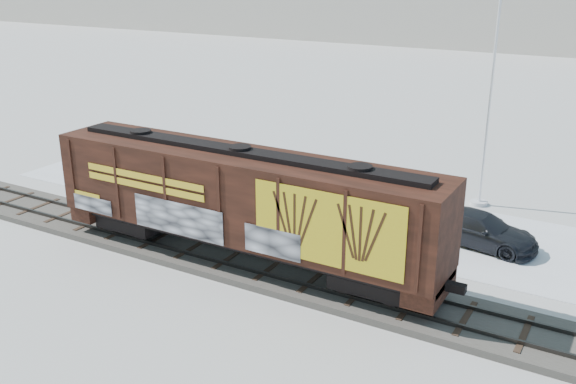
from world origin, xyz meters
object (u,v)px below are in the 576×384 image
Objects in this scene: hopper_railcar at (241,199)px; car_dark at (480,229)px; car_silver at (236,182)px; flagpole at (490,117)px; car_white at (340,212)px.

hopper_railcar is 10.99m from car_dark.
hopper_railcar reaches higher than car_silver.
car_dark is (1.22, -5.26, -3.98)m from flagpole.
flagpole is at bearing 21.41° from car_dark.
hopper_railcar is 3.94× the size of car_white.
car_dark is at bearing -76.92° from flagpole.
flagpole is 2.98× the size of car_silver.
flagpole is 2.45× the size of car_dark.
car_white is 6.49m from car_dark.
hopper_railcar is 4.06× the size of car_silver.
flagpole reaches higher than hopper_railcar.
flagpole is 9.15m from car_white.
car_silver is 0.82× the size of car_dark.
flagpole is 6.71m from car_dark.
car_white is at bearing -128.91° from flagpole.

